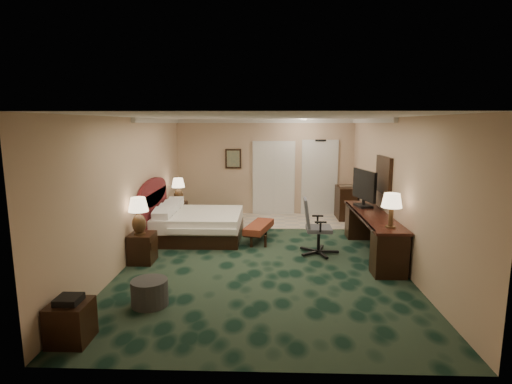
{
  "coord_description": "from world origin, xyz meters",
  "views": [
    {
      "loc": [
        0.11,
        -7.57,
        2.58
      ],
      "look_at": [
        -0.15,
        0.6,
        1.18
      ],
      "focal_mm": 28.0,
      "sensor_mm": 36.0,
      "label": 1
    }
  ],
  "objects_px": {
    "bed": "(200,225)",
    "lamp_far": "(178,190)",
    "side_table": "(71,322)",
    "desk_chair": "(319,226)",
    "tv": "(364,189)",
    "minibar": "(346,203)",
    "desk": "(372,234)",
    "lamp_near": "(139,216)",
    "nightstand_near": "(142,248)",
    "ottoman": "(150,293)",
    "bed_bench": "(259,232)",
    "nightstand_far": "(177,214)"
  },
  "relations": [
    {
      "from": "tv",
      "to": "desk_chair",
      "type": "xyz_separation_m",
      "value": [
        -1.03,
        -0.74,
        -0.65
      ]
    },
    {
      "from": "desk_chair",
      "to": "tv",
      "type": "bearing_deg",
      "value": 36.5
    },
    {
      "from": "bed_bench",
      "to": "side_table",
      "type": "relative_size",
      "value": 2.32
    },
    {
      "from": "bed_bench",
      "to": "desk_chair",
      "type": "height_order",
      "value": "desk_chair"
    },
    {
      "from": "bed",
      "to": "side_table",
      "type": "xyz_separation_m",
      "value": [
        -0.78,
        -4.43,
        -0.05
      ]
    },
    {
      "from": "bed_bench",
      "to": "desk_chair",
      "type": "bearing_deg",
      "value": -20.22
    },
    {
      "from": "bed",
      "to": "nightstand_far",
      "type": "bearing_deg",
      "value": 123.6
    },
    {
      "from": "lamp_near",
      "to": "nightstand_far",
      "type": "bearing_deg",
      "value": 89.16
    },
    {
      "from": "lamp_far",
      "to": "tv",
      "type": "distance_m",
      "value": 4.63
    },
    {
      "from": "lamp_far",
      "to": "bed_bench",
      "type": "relative_size",
      "value": 0.55
    },
    {
      "from": "bed",
      "to": "tv",
      "type": "distance_m",
      "value": 3.73
    },
    {
      "from": "ottoman",
      "to": "desk_chair",
      "type": "height_order",
      "value": "desk_chair"
    },
    {
      "from": "nightstand_far",
      "to": "minibar",
      "type": "height_order",
      "value": "minibar"
    },
    {
      "from": "side_table",
      "to": "desk",
      "type": "height_order",
      "value": "desk"
    },
    {
      "from": "tv",
      "to": "bed",
      "type": "bearing_deg",
      "value": 163.43
    },
    {
      "from": "lamp_near",
      "to": "lamp_far",
      "type": "height_order",
      "value": "lamp_near"
    },
    {
      "from": "nightstand_near",
      "to": "ottoman",
      "type": "height_order",
      "value": "nightstand_near"
    },
    {
      "from": "bed",
      "to": "side_table",
      "type": "distance_m",
      "value": 4.5
    },
    {
      "from": "lamp_near",
      "to": "lamp_far",
      "type": "xyz_separation_m",
      "value": [
        0.08,
        2.91,
        -0.0
      ]
    },
    {
      "from": "nightstand_near",
      "to": "minibar",
      "type": "relative_size",
      "value": 0.62
    },
    {
      "from": "side_table",
      "to": "minibar",
      "type": "bearing_deg",
      "value": 55.26
    },
    {
      "from": "lamp_near",
      "to": "lamp_far",
      "type": "distance_m",
      "value": 2.91
    },
    {
      "from": "tv",
      "to": "ottoman",
      "type": "bearing_deg",
      "value": -151.96
    },
    {
      "from": "ottoman",
      "to": "tv",
      "type": "relative_size",
      "value": 0.51
    },
    {
      "from": "bed",
      "to": "nightstand_near",
      "type": "height_order",
      "value": "bed"
    },
    {
      "from": "side_table",
      "to": "desk_chair",
      "type": "relative_size",
      "value": 0.44
    },
    {
      "from": "desk",
      "to": "tv",
      "type": "relative_size",
      "value": 2.75
    },
    {
      "from": "lamp_near",
      "to": "nightstand_near",
      "type": "bearing_deg",
      "value": 42.11
    },
    {
      "from": "lamp_near",
      "to": "ottoman",
      "type": "bearing_deg",
      "value": -68.42
    },
    {
      "from": "bed",
      "to": "lamp_far",
      "type": "relative_size",
      "value": 2.99
    },
    {
      "from": "nightstand_near",
      "to": "lamp_far",
      "type": "relative_size",
      "value": 0.88
    },
    {
      "from": "lamp_near",
      "to": "desk",
      "type": "bearing_deg",
      "value": 8.43
    },
    {
      "from": "nightstand_far",
      "to": "side_table",
      "type": "height_order",
      "value": "nightstand_far"
    },
    {
      "from": "bed",
      "to": "side_table",
      "type": "relative_size",
      "value": 3.81
    },
    {
      "from": "desk",
      "to": "desk_chair",
      "type": "distance_m",
      "value": 1.07
    },
    {
      "from": "ottoman",
      "to": "tv",
      "type": "distance_m",
      "value": 4.99
    },
    {
      "from": "lamp_far",
      "to": "side_table",
      "type": "relative_size",
      "value": 1.27
    },
    {
      "from": "lamp_near",
      "to": "ottoman",
      "type": "xyz_separation_m",
      "value": [
        0.7,
        -1.76,
        -0.71
      ]
    },
    {
      "from": "bed_bench",
      "to": "minibar",
      "type": "distance_m",
      "value": 3.18
    },
    {
      "from": "nightstand_far",
      "to": "minibar",
      "type": "bearing_deg",
      "value": 10.26
    },
    {
      "from": "lamp_far",
      "to": "ottoman",
      "type": "bearing_deg",
      "value": -82.49
    },
    {
      "from": "bed",
      "to": "desk_chair",
      "type": "relative_size",
      "value": 1.67
    },
    {
      "from": "minibar",
      "to": "nightstand_near",
      "type": "bearing_deg",
      "value": -140.94
    },
    {
      "from": "nightstand_near",
      "to": "lamp_near",
      "type": "height_order",
      "value": "lamp_near"
    },
    {
      "from": "tv",
      "to": "bed_bench",
      "type": "bearing_deg",
      "value": 164.81
    },
    {
      "from": "lamp_near",
      "to": "side_table",
      "type": "height_order",
      "value": "lamp_near"
    },
    {
      "from": "lamp_far",
      "to": "tv",
      "type": "bearing_deg",
      "value": -19.44
    },
    {
      "from": "bed",
      "to": "minibar",
      "type": "bearing_deg",
      "value": 28.48
    },
    {
      "from": "nightstand_near",
      "to": "desk_chair",
      "type": "height_order",
      "value": "desk_chair"
    },
    {
      "from": "desk_chair",
      "to": "minibar",
      "type": "height_order",
      "value": "desk_chair"
    }
  ]
}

